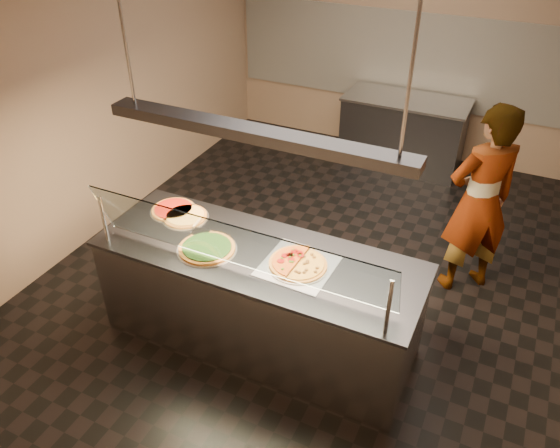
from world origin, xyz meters
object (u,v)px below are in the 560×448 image
at_px(sneeze_guard, 234,246).
at_px(half_pizza_pepperoni, 286,259).
at_px(pizza_cheese, 186,216).
at_px(prep_table, 403,132).
at_px(half_pizza_sausage, 311,267).
at_px(pizza_spinach, 207,248).
at_px(heat_lamp_housing, 254,133).
at_px(pizza_tomato, 174,209).
at_px(pizza_spatula, 199,226).
at_px(perforated_tray, 298,265).
at_px(serving_counter, 259,298).
at_px(worker, 479,202).

relative_size(sneeze_guard, half_pizza_pepperoni, 5.38).
relative_size(pizza_cheese, prep_table, 0.25).
relative_size(half_pizza_sausage, pizza_spinach, 0.92).
relative_size(prep_table, heat_lamp_housing, 0.69).
bearing_deg(pizza_tomato, pizza_spatula, -22.44).
distance_m(sneeze_guard, pizza_spatula, 0.78).
height_order(perforated_tray, pizza_cheese, pizza_cheese).
bearing_deg(pizza_tomato, sneeze_guard, -31.11).
xyz_separation_m(pizza_tomato, prep_table, (1.17, 3.52, -0.48)).
height_order(serving_counter, pizza_spatula, pizza_spatula).
distance_m(sneeze_guard, pizza_spinach, 0.52).
distance_m(half_pizza_sausage, prep_table, 3.80).
xyz_separation_m(half_pizza_sausage, heat_lamp_housing, (-0.46, 0.01, 0.99)).
relative_size(perforated_tray, pizza_cheese, 1.37).
relative_size(pizza_tomato, heat_lamp_housing, 0.18).
relative_size(serving_counter, half_pizza_pepperoni, 5.92).
relative_size(serving_counter, sneeze_guard, 1.10).
relative_size(perforated_tray, pizza_spinach, 1.13).
relative_size(perforated_tray, prep_table, 0.34).
relative_size(pizza_tomato, worker, 0.22).
xyz_separation_m(pizza_tomato, pizza_spatula, (0.35, -0.15, 0.01)).
bearing_deg(serving_counter, prep_table, 86.72).
bearing_deg(pizza_spatula, heat_lamp_housing, -8.17).
bearing_deg(half_pizza_pepperoni, serving_counter, 177.82).
xyz_separation_m(sneeze_guard, perforated_tray, (0.35, 0.33, -0.29)).
bearing_deg(half_pizza_sausage, pizza_cheese, 171.11).
relative_size(pizza_spinach, pizza_cheese, 1.21).
height_order(sneeze_guard, worker, worker).
distance_m(sneeze_guard, perforated_tray, 0.56).
height_order(half_pizza_pepperoni, pizza_spatula, half_pizza_pepperoni).
distance_m(half_pizza_pepperoni, pizza_tomato, 1.22).
bearing_deg(worker, pizza_spinach, 2.21).
xyz_separation_m(pizza_cheese, pizza_spatula, (0.20, -0.10, 0.01)).
xyz_separation_m(sneeze_guard, pizza_tomato, (-0.95, 0.58, -0.28)).
bearing_deg(pizza_tomato, heat_lamp_housing, -13.69).
distance_m(sneeze_guard, prep_table, 4.17).
xyz_separation_m(half_pizza_pepperoni, prep_table, (-0.03, 3.76, -0.50)).
relative_size(sneeze_guard, heat_lamp_housing, 1.04).
height_order(serving_counter, perforated_tray, perforated_tray).
bearing_deg(pizza_cheese, pizza_tomato, 163.33).
relative_size(sneeze_guard, half_pizza_sausage, 5.38).
bearing_deg(perforated_tray, heat_lamp_housing, 178.22).
distance_m(perforated_tray, half_pizza_pepperoni, 0.11).
xyz_separation_m(sneeze_guard, pizza_spatula, (-0.60, 0.43, -0.27)).
height_order(prep_table, heat_lamp_housing, heat_lamp_housing).
distance_m(half_pizza_pepperoni, prep_table, 3.79).
relative_size(pizza_cheese, pizza_tomato, 0.99).
bearing_deg(serving_counter, heat_lamp_housing, 180.00).
bearing_deg(pizza_cheese, pizza_spinach, -37.22).
bearing_deg(pizza_cheese, serving_counter, -13.10).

